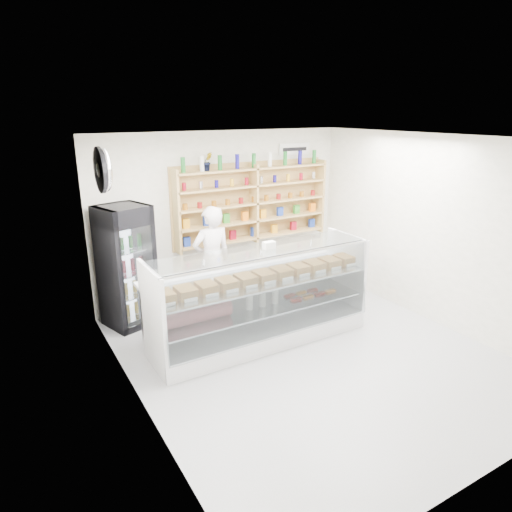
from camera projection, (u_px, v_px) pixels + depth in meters
room at (314, 254)px, 5.67m from camera, size 5.00×5.00×5.00m
display_counter at (260, 315)px, 6.39m from camera, size 3.10×0.93×1.35m
shop_worker at (212, 260)px, 7.15m from camera, size 0.64×0.43×1.73m
drinks_cooler at (127, 266)px, 6.70m from camera, size 0.82×0.80×1.83m
wall_shelving at (254, 203)px, 7.77m from camera, size 2.84×0.28×1.33m
potted_plant at (207, 161)px, 7.13m from camera, size 0.17×0.14×0.29m
security_mirror at (104, 170)px, 5.28m from camera, size 0.15×0.50×0.50m
wall_sign at (294, 149)px, 8.04m from camera, size 0.62×0.03×0.20m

